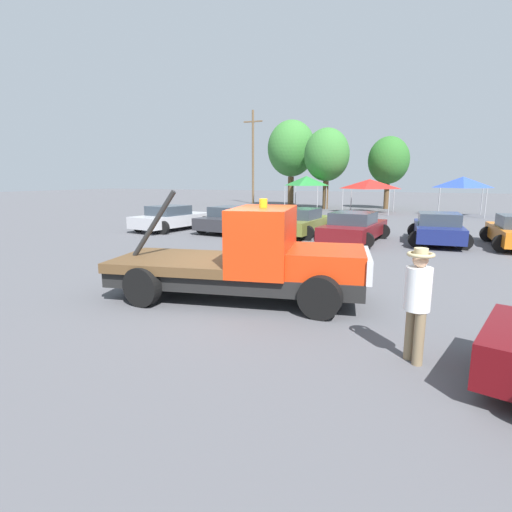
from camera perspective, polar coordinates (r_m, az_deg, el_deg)
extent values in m
plane|color=#545459|center=(9.47, -2.77, -6.01)|extent=(160.00, 160.00, 0.00)
cube|color=black|center=(9.33, -2.80, -2.91)|extent=(6.03, 3.11, 0.35)
cube|color=red|center=(8.93, 10.10, -0.74)|extent=(1.96, 2.14, 0.55)
cube|color=silver|center=(8.95, 15.57, -1.13)|extent=(0.53, 1.93, 0.50)
cube|color=red|center=(9.02, 1.03, 2.39)|extent=(1.69, 2.38, 1.43)
cube|color=brown|center=(9.73, -11.02, -0.80)|extent=(3.26, 2.72, 0.22)
cylinder|color=black|center=(9.84, -14.39, 4.42)|extent=(1.19, 0.37, 1.63)
cylinder|color=orange|center=(8.93, 1.05, 7.57)|extent=(0.18, 0.18, 0.20)
cylinder|color=black|center=(10.06, 9.77, -2.55)|extent=(0.88, 0.26, 0.88)
cylinder|color=black|center=(8.07, 9.11, -5.91)|extent=(0.88, 0.26, 0.88)
cylinder|color=black|center=(10.90, -10.92, -1.54)|extent=(0.88, 0.26, 0.88)
cylinder|color=black|center=(9.10, -15.98, -4.26)|extent=(0.88, 0.26, 0.88)
cylinder|color=#847051|center=(6.56, 22.24, -10.87)|extent=(0.16, 0.16, 0.83)
cylinder|color=#847051|center=(6.72, 21.15, -10.28)|extent=(0.16, 0.16, 0.83)
cylinder|color=white|center=(6.42, 22.15, -4.37)|extent=(0.38, 0.38, 0.66)
sphere|color=tan|center=(6.32, 22.44, -0.51)|extent=(0.22, 0.22, 0.22)
torus|color=tan|center=(6.30, 22.49, 0.19)|extent=(0.39, 0.39, 0.06)
cylinder|color=tan|center=(6.30, 22.52, 0.60)|extent=(0.20, 0.20, 0.10)
cube|color=#B7B7BC|center=(22.39, -11.91, 5.05)|extent=(2.54, 4.84, 0.60)
cube|color=#333D47|center=(22.18, -12.38, 6.40)|extent=(1.92, 2.16, 0.50)
cylinder|color=black|center=(24.15, -10.80, 5.03)|extent=(0.68, 0.22, 0.68)
cylinder|color=black|center=(22.96, -7.54, 4.83)|extent=(0.68, 0.22, 0.68)
cylinder|color=black|center=(21.99, -16.43, 4.21)|extent=(0.68, 0.22, 0.68)
cylinder|color=black|center=(20.68, -13.16, 3.97)|extent=(0.68, 0.22, 0.68)
cube|color=#2D2D33|center=(21.32, -3.33, 4.98)|extent=(2.37, 4.69, 0.60)
cube|color=#333D47|center=(21.08, -3.69, 6.41)|extent=(1.85, 2.07, 0.50)
cylinder|color=black|center=(23.10, -3.01, 4.95)|extent=(0.68, 0.22, 0.68)
cylinder|color=black|center=(22.16, 0.81, 4.71)|extent=(0.68, 0.22, 0.68)
cylinder|color=black|center=(20.64, -7.76, 4.14)|extent=(0.68, 0.22, 0.68)
cylinder|color=black|center=(19.59, -3.69, 3.86)|extent=(0.68, 0.22, 0.68)
cube|color=olive|center=(20.00, 6.46, 4.53)|extent=(2.17, 4.60, 0.60)
cube|color=#333D47|center=(19.74, 6.25, 6.05)|extent=(1.78, 1.99, 0.50)
cylinder|color=black|center=(21.76, 5.75, 4.54)|extent=(0.68, 0.22, 0.68)
cylinder|color=black|center=(21.15, 10.24, 4.23)|extent=(0.68, 0.22, 0.68)
cylinder|color=black|center=(18.99, 2.23, 3.65)|extent=(0.68, 0.22, 0.68)
cylinder|color=black|center=(18.29, 7.28, 3.28)|extent=(0.68, 0.22, 0.68)
cube|color=maroon|center=(18.20, 13.84, 3.64)|extent=(2.28, 4.90, 0.60)
cube|color=#333D47|center=(17.91, 13.72, 5.30)|extent=(1.83, 2.13, 0.50)
cylinder|color=black|center=(20.01, 12.53, 3.77)|extent=(0.68, 0.22, 0.68)
cylinder|color=black|center=(19.59, 17.62, 3.36)|extent=(0.68, 0.22, 0.68)
cylinder|color=black|center=(16.96, 9.41, 2.62)|extent=(0.68, 0.22, 0.68)
cylinder|color=black|center=(16.45, 15.38, 2.12)|extent=(0.68, 0.22, 0.68)
cube|color=navy|center=(19.08, 24.50, 3.30)|extent=(2.15, 4.60, 0.60)
cube|color=#333D47|center=(18.80, 24.68, 4.87)|extent=(1.74, 1.99, 0.50)
cylinder|color=black|center=(20.57, 21.75, 3.44)|extent=(0.68, 0.22, 0.68)
cylinder|color=black|center=(20.69, 26.54, 3.10)|extent=(0.68, 0.22, 0.68)
cylinder|color=black|center=(17.55, 21.99, 2.24)|extent=(0.68, 0.22, 0.68)
cylinder|color=black|center=(17.70, 27.58, 1.86)|extent=(0.68, 0.22, 0.68)
cylinder|color=black|center=(20.63, 30.23, 2.74)|extent=(0.68, 0.22, 0.68)
cylinder|color=black|center=(17.79, 31.69, 1.50)|extent=(0.68, 0.22, 0.68)
cylinder|color=#9E9EA3|center=(35.46, 4.13, 8.24)|extent=(0.07, 0.07, 2.16)
cylinder|color=#9E9EA3|center=(34.55, 8.76, 8.07)|extent=(0.07, 0.07, 2.16)
cylinder|color=#9E9EA3|center=(38.23, 5.67, 8.42)|extent=(0.07, 0.07, 2.16)
cylinder|color=#9E9EA3|center=(37.39, 9.99, 8.25)|extent=(0.07, 0.07, 2.16)
pyramid|color=#287F38|center=(36.34, 7.19, 10.62)|extent=(2.94, 2.94, 0.84)
cylinder|color=#9E9EA3|center=(32.76, 12.25, 7.63)|extent=(0.07, 0.07, 1.96)
cylinder|color=#9E9EA3|center=(32.21, 18.45, 7.26)|extent=(0.07, 0.07, 1.96)
cylinder|color=#9E9EA3|center=(36.22, 13.45, 7.88)|extent=(0.07, 0.07, 1.96)
cylinder|color=#9E9EA3|center=(35.72, 19.06, 7.54)|extent=(0.07, 0.07, 1.96)
pyramid|color=red|center=(34.14, 15.93, 9.88)|extent=(3.53, 3.53, 0.76)
cylinder|color=#9E9EA3|center=(32.40, 24.68, 6.97)|extent=(0.07, 0.07, 2.10)
cylinder|color=#9E9EA3|center=(32.55, 29.98, 6.52)|extent=(0.07, 0.07, 2.10)
cylinder|color=#9E9EA3|center=(35.39, 24.68, 7.23)|extent=(0.07, 0.07, 2.10)
cylinder|color=#9E9EA3|center=(35.53, 29.54, 6.81)|extent=(0.07, 0.07, 2.10)
pyramid|color=#2D4CB7|center=(33.89, 27.44, 9.35)|extent=(3.00, 3.00, 0.82)
cylinder|color=brown|center=(39.20, 18.13, 8.09)|extent=(0.46, 0.46, 2.29)
ellipsoid|color=#2D6B28|center=(39.20, 18.42, 12.85)|extent=(3.66, 3.66, 4.24)
cylinder|color=brown|center=(41.38, 4.98, 9.18)|extent=(0.59, 0.59, 2.97)
ellipsoid|color=#387A33|center=(41.46, 5.08, 15.06)|extent=(4.76, 4.76, 5.52)
cylinder|color=brown|center=(37.73, 9.89, 8.56)|extent=(0.51, 0.51, 2.54)
ellipsoid|color=#387A33|center=(37.76, 10.07, 14.07)|extent=(4.06, 4.06, 4.71)
cylinder|color=brown|center=(45.31, -0.43, 13.86)|extent=(0.24, 0.24, 10.06)
cube|color=brown|center=(45.66, -0.44, 18.65)|extent=(2.20, 0.14, 0.14)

